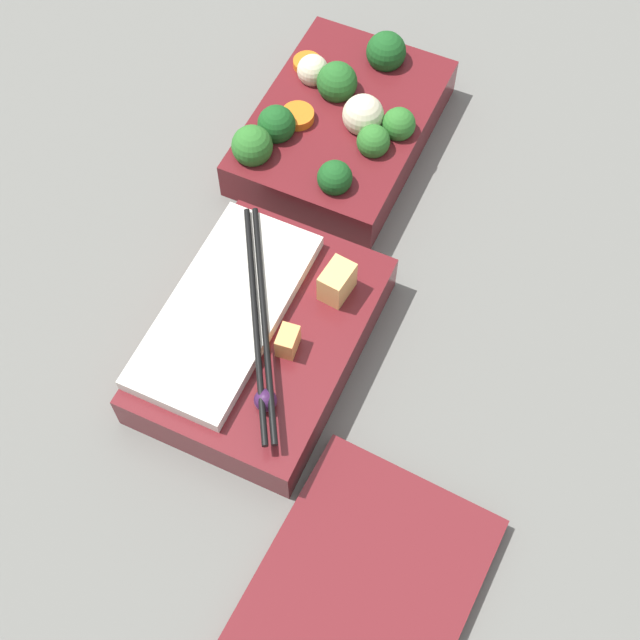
# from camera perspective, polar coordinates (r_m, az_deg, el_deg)

# --- Properties ---
(ground_plane) EXTENTS (3.00, 3.00, 0.00)m
(ground_plane) POSITION_cam_1_polar(r_m,az_deg,el_deg) (0.81, -0.43, 5.43)
(ground_plane) COLOR slate
(bento_tray_vegetable) EXTENTS (0.21, 0.15, 0.07)m
(bento_tray_vegetable) POSITION_cam_1_polar(r_m,az_deg,el_deg) (0.86, 1.31, 12.50)
(bento_tray_vegetable) COLOR maroon
(bento_tray_vegetable) RESTS_ON ground_plane
(bento_tray_rice) EXTENTS (0.21, 0.15, 0.07)m
(bento_tray_rice) POSITION_cam_1_polar(r_m,az_deg,el_deg) (0.73, -3.97, -0.98)
(bento_tray_rice) COLOR maroon
(bento_tray_rice) RESTS_ON ground_plane
(bento_lid) EXTENTS (0.22, 0.16, 0.01)m
(bento_lid) POSITION_cam_1_polar(r_m,az_deg,el_deg) (0.67, 2.38, -17.64)
(bento_lid) COLOR maroon
(bento_lid) RESTS_ON ground_plane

